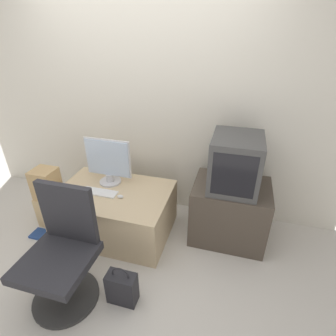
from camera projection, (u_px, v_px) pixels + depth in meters
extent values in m
plane|color=beige|center=(99.00, 281.00, 2.34)|extent=(12.00, 12.00, 0.00)
cube|color=silver|center=(144.00, 100.00, 2.84)|extent=(4.40, 0.05, 2.60)
cube|color=#CCB289|center=(115.00, 211.00, 2.82)|extent=(1.16, 0.80, 0.51)
cube|color=#4C4238|center=(229.00, 211.00, 2.71)|extent=(0.75, 0.57, 0.63)
cylinder|color=silver|center=(110.00, 181.00, 2.85)|extent=(0.23, 0.23, 0.02)
cylinder|color=silver|center=(110.00, 177.00, 2.83)|extent=(0.09, 0.09, 0.08)
cube|color=silver|center=(108.00, 158.00, 2.72)|extent=(0.50, 0.01, 0.42)
cube|color=silver|center=(108.00, 158.00, 2.72)|extent=(0.48, 0.02, 0.39)
cube|color=white|center=(99.00, 192.00, 2.68)|extent=(0.37, 0.12, 0.01)
ellipsoid|color=silver|center=(120.00, 197.00, 2.59)|extent=(0.07, 0.04, 0.03)
cube|color=#474747|center=(235.00, 163.00, 2.43)|extent=(0.45, 0.52, 0.52)
cube|color=black|center=(234.00, 176.00, 2.22)|extent=(0.37, 0.01, 0.40)
cylinder|color=#333333|center=(67.00, 297.00, 2.19)|extent=(0.53, 0.53, 0.03)
cylinder|color=#4C4C51|center=(62.00, 281.00, 2.09)|extent=(0.05, 0.05, 0.37)
cube|color=#28282D|center=(57.00, 262.00, 1.99)|extent=(0.52, 0.52, 0.07)
cube|color=#28282D|center=(68.00, 213.00, 2.05)|extent=(0.47, 0.05, 0.51)
cube|color=#D1B27F|center=(53.00, 209.00, 2.97)|extent=(0.26, 0.24, 0.35)
cube|color=tan|center=(46.00, 184.00, 2.80)|extent=(0.24, 0.23, 0.33)
cube|color=#232328|center=(122.00, 288.00, 2.12)|extent=(0.24, 0.13, 0.29)
torus|color=#232328|center=(120.00, 275.00, 2.04)|extent=(0.14, 0.01, 0.14)
cube|color=navy|center=(40.00, 234.00, 2.85)|extent=(0.17, 0.16, 0.02)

